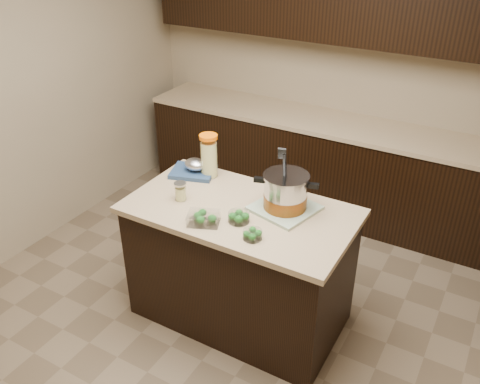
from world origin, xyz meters
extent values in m
plane|color=brown|center=(0.00, 0.00, 0.00)|extent=(4.00, 4.00, 0.00)
cube|color=tan|center=(0.00, 2.00, 1.35)|extent=(4.00, 0.04, 2.70)
cube|color=tan|center=(-2.00, 0.00, 1.35)|extent=(0.04, 4.00, 2.70)
cube|color=black|center=(0.00, 1.70, 0.43)|extent=(3.60, 0.60, 0.86)
cube|color=tan|center=(0.00, 1.70, 0.88)|extent=(3.60, 0.63, 0.04)
cube|color=black|center=(0.00, 0.00, 0.43)|extent=(1.40, 0.75, 0.86)
cube|color=tan|center=(0.00, 0.00, 0.88)|extent=(1.46, 0.81, 0.04)
cube|color=#537C55|center=(0.25, 0.13, 0.91)|extent=(0.44, 0.44, 0.02)
cylinder|color=#B7B7BC|center=(0.25, 0.13, 1.03)|extent=(0.34, 0.34, 0.21)
cylinder|color=brown|center=(0.25, 0.13, 0.96)|extent=(0.34, 0.34, 0.09)
cylinder|color=#B7B7BC|center=(0.25, 0.13, 1.14)|extent=(0.36, 0.36, 0.01)
cube|color=black|center=(0.09, 0.08, 1.09)|extent=(0.07, 0.05, 0.03)
cube|color=black|center=(0.41, 0.18, 1.09)|extent=(0.07, 0.05, 0.03)
cylinder|color=black|center=(0.25, 0.10, 1.20)|extent=(0.05, 0.12, 0.26)
cylinder|color=#D3D081|center=(-0.41, 0.28, 1.03)|extent=(0.14, 0.14, 0.26)
cylinder|color=white|center=(-0.41, 0.28, 1.04)|extent=(0.15, 0.15, 0.29)
cylinder|color=#FF6805|center=(-0.41, 0.28, 1.20)|extent=(0.16, 0.16, 0.02)
cylinder|color=#D3D081|center=(-0.39, -0.10, 0.94)|extent=(0.09, 0.09, 0.09)
cylinder|color=white|center=(-0.39, -0.10, 0.96)|extent=(0.10, 0.10, 0.11)
cylinder|color=silver|center=(-0.39, -0.10, 1.02)|extent=(0.11, 0.11, 0.02)
cylinder|color=silver|center=(0.07, -0.14, 0.93)|extent=(0.15, 0.15, 0.06)
cylinder|color=silver|center=(0.23, -0.25, 0.93)|extent=(0.13, 0.13, 0.05)
cube|color=silver|center=(-0.11, -0.26, 0.93)|extent=(0.23, 0.20, 0.07)
cube|color=navy|center=(-0.53, 0.25, 0.92)|extent=(0.36, 0.32, 0.03)
ellipsoid|color=silver|center=(-0.51, 0.24, 0.97)|extent=(0.16, 0.13, 0.08)
camera|label=1|loc=(1.37, -2.39, 2.60)|focal=38.00mm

